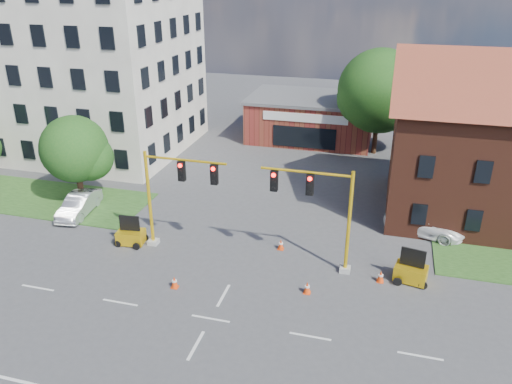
% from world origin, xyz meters
% --- Properties ---
extents(ground, '(120.00, 120.00, 0.00)m').
position_xyz_m(ground, '(0.00, 0.00, 0.00)').
color(ground, '#434345').
rests_on(ground, ground).
extents(grass_verge_nw, '(22.00, 6.00, 0.08)m').
position_xyz_m(grass_verge_nw, '(-20.00, 10.00, 0.04)').
color(grass_verge_nw, '#24491B').
rests_on(grass_verge_nw, ground).
extents(lane_markings, '(60.00, 36.00, 0.01)m').
position_xyz_m(lane_markings, '(0.00, -3.00, 0.01)').
color(lane_markings, silver).
rests_on(lane_markings, ground).
extents(office_block, '(18.40, 15.40, 20.60)m').
position_xyz_m(office_block, '(-20.00, 21.90, 10.31)').
color(office_block, '#BAB1A3').
rests_on(office_block, ground).
extents(brick_shop, '(12.40, 8.40, 4.30)m').
position_xyz_m(brick_shop, '(0.00, 29.98, 2.16)').
color(brick_shop, maroon).
rests_on(brick_shop, ground).
extents(tree_large, '(7.93, 7.55, 9.64)m').
position_xyz_m(tree_large, '(6.89, 27.08, 5.62)').
color(tree_large, '#3C2615').
rests_on(tree_large, ground).
extents(tree_nw_front, '(5.07, 4.83, 6.50)m').
position_xyz_m(tree_nw_front, '(-13.75, 10.58, 3.91)').
color(tree_nw_front, '#3C2615').
rests_on(tree_nw_front, ground).
extents(signal_mast_west, '(5.30, 0.60, 6.20)m').
position_xyz_m(signal_mast_west, '(-4.36, 6.00, 3.92)').
color(signal_mast_west, '#9D9D97').
rests_on(signal_mast_west, ground).
extents(signal_mast_east, '(5.30, 0.60, 6.20)m').
position_xyz_m(signal_mast_east, '(4.36, 6.00, 3.92)').
color(signal_mast_east, '#9D9D97').
rests_on(signal_mast_east, ground).
extents(trailer_west, '(1.77, 1.30, 1.87)m').
position_xyz_m(trailer_west, '(-7.35, 5.67, 0.58)').
color(trailer_west, yellow).
rests_on(trailer_west, ground).
extents(trailer_east, '(1.90, 1.46, 1.95)m').
position_xyz_m(trailer_east, '(9.58, 5.99, 0.61)').
color(trailer_east, yellow).
rests_on(trailer_east, ground).
extents(cone_a, '(0.40, 0.40, 0.70)m').
position_xyz_m(cone_a, '(-2.80, 2.00, 0.34)').
color(cone_a, red).
rests_on(cone_a, ground).
extents(cone_b, '(0.40, 0.40, 0.70)m').
position_xyz_m(cone_b, '(1.90, 7.48, 0.34)').
color(cone_b, red).
rests_on(cone_b, ground).
extents(cone_c, '(0.40, 0.40, 0.70)m').
position_xyz_m(cone_c, '(4.25, 3.39, 0.34)').
color(cone_c, red).
rests_on(cone_c, ground).
extents(cone_d, '(0.40, 0.40, 0.70)m').
position_xyz_m(cone_d, '(8.00, 5.50, 0.34)').
color(cone_d, red).
rests_on(cone_d, ground).
extents(pickup_white, '(5.59, 3.70, 1.43)m').
position_xyz_m(pickup_white, '(10.55, 12.00, 0.71)').
color(pickup_white, white).
rests_on(pickup_white, ground).
extents(sedan_silver_front, '(2.10, 4.62, 1.47)m').
position_xyz_m(sedan_silver_front, '(-12.86, 8.48, 0.74)').
color(sedan_silver_front, '#B0B3B8').
rests_on(sedan_silver_front, ground).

